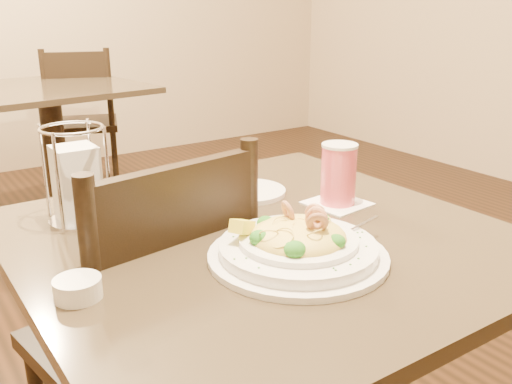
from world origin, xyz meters
TOP-DOWN VIEW (x-y plane):
  - main_table at (0.00, 0.00)m, footprint 0.90×0.90m
  - background_table at (0.21, 2.29)m, footprint 1.00×1.00m
  - dining_chair_near at (-0.17, 0.19)m, footprint 0.48×0.48m
  - dining_chair_far at (0.49, 2.66)m, footprint 0.54×0.54m
  - pasta_bowl at (-0.02, -0.13)m, footprint 0.35×0.32m
  - drink_glass at (0.24, 0.04)m, footprint 0.14×0.14m
  - bread_basket at (-0.16, 0.21)m, footprint 0.27×0.24m
  - napkin_caddy at (-0.27, 0.26)m, footprint 0.13×0.13m
  - side_plate at (0.11, 0.22)m, footprint 0.22×0.22m
  - butter_ramekin at (-0.38, -0.05)m, footprint 0.09×0.09m

SIDE VIEW (x-z plane):
  - dining_chair_near at x=-0.17m, z-range 0.03..0.96m
  - dining_chair_far at x=0.49m, z-range 0.03..0.96m
  - main_table at x=0.00m, z-range 0.14..0.90m
  - background_table at x=0.21m, z-range 0.14..0.90m
  - side_plate at x=0.11m, z-range 0.76..0.77m
  - butter_ramekin at x=-0.38m, z-range 0.76..0.79m
  - bread_basket at x=-0.16m, z-range 0.75..0.81m
  - pasta_bowl at x=-0.02m, z-range 0.74..0.84m
  - drink_glass at x=0.24m, z-range 0.76..0.90m
  - napkin_caddy at x=-0.27m, z-range 0.75..0.95m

